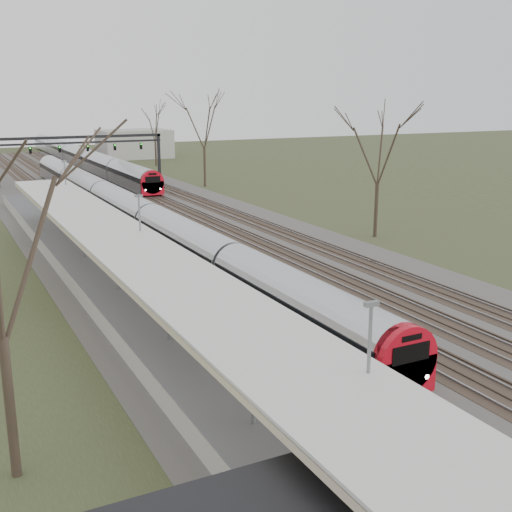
{
  "coord_description": "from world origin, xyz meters",
  "views": [
    {
      "loc": [
        -17.34,
        1.55,
        11.17
      ],
      "look_at": [
        -0.88,
        33.84,
        2.0
      ],
      "focal_mm": 45.0,
      "sensor_mm": 36.0,
      "label": 1
    }
  ],
  "objects": [
    {
      "name": "platform",
      "position": [
        -9.05,
        37.5,
        0.5
      ],
      "size": [
        3.5,
        69.0,
        1.0
      ],
      "primitive_type": "cube",
      "color": "#9E9B93",
      "rests_on": "ground"
    },
    {
      "name": "signal_gantry",
      "position": [
        0.29,
        84.99,
        4.91
      ],
      "size": [
        21.0,
        0.59,
        6.08
      ],
      "color": "black",
      "rests_on": "ground"
    },
    {
      "name": "tree_east_far",
      "position": [
        14.0,
        42.0,
        7.29
      ],
      "size": [
        5.0,
        5.0,
        10.3
      ],
      "color": "#2D231C",
      "rests_on": "ground"
    },
    {
      "name": "canopy",
      "position": [
        -9.05,
        32.99,
        3.93
      ],
      "size": [
        4.1,
        50.0,
        3.11
      ],
      "color": "slate",
      "rests_on": "platform"
    },
    {
      "name": "train_near",
      "position": [
        -2.5,
        55.7,
        1.48
      ],
      "size": [
        2.62,
        75.21,
        3.05
      ],
      "color": "#A2A4AC",
      "rests_on": "ground"
    },
    {
      "name": "track_bed",
      "position": [
        0.26,
        55.0,
        0.06
      ],
      "size": [
        24.0,
        160.0,
        0.22
      ],
      "color": "#474442",
      "rests_on": "ground"
    },
    {
      "name": "train_far",
      "position": [
        4.5,
        106.84,
        1.48
      ],
      "size": [
        2.62,
        75.21,
        3.05
      ],
      "color": "#A2A4AC",
      "rests_on": "ground"
    }
  ]
}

